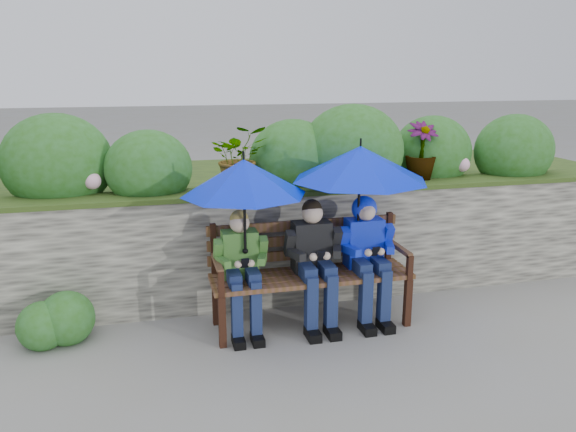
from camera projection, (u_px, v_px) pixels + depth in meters
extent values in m
plane|color=slate|center=(291.00, 336.00, 4.42)|extent=(60.00, 60.00, 0.00)
cube|color=#4C4942|center=(270.00, 247.00, 5.00)|extent=(8.00, 0.40, 1.00)
cube|color=#233718|center=(270.00, 191.00, 4.87)|extent=(8.00, 0.42, 0.04)
cube|color=#233718|center=(247.00, 216.00, 6.13)|extent=(8.00, 2.00, 0.96)
ellipsoid|color=#245615|center=(57.00, 163.00, 4.70)|extent=(0.92, 0.73, 0.83)
ellipsoid|color=#245615|center=(149.00, 169.00, 4.73)|extent=(0.73, 0.59, 0.66)
ellipsoid|color=#245615|center=(293.00, 159.00, 5.11)|extent=(0.80, 0.64, 0.72)
ellipsoid|color=#245615|center=(352.00, 152.00, 5.16)|extent=(0.98, 0.78, 0.88)
ellipsoid|color=#245615|center=(432.00, 152.00, 5.53)|extent=(0.80, 0.64, 0.72)
ellipsoid|color=#245615|center=(514.00, 151.00, 5.60)|extent=(0.81, 0.65, 0.73)
sphere|color=#ECABCB|center=(92.00, 181.00, 4.58)|extent=(0.14, 0.14, 0.14)
sphere|color=#ECABCB|center=(325.00, 171.00, 5.05)|extent=(0.14, 0.14, 0.14)
sphere|color=#ECABCB|center=(462.00, 164.00, 5.38)|extent=(0.14, 0.14, 0.14)
imported|color=#245615|center=(239.00, 157.00, 4.83)|extent=(0.49, 0.43, 0.55)
imported|color=#245615|center=(421.00, 151.00, 5.23)|extent=(0.30, 0.30, 0.54)
sphere|color=#245615|center=(66.00, 318.00, 4.30)|extent=(0.43, 0.43, 0.43)
sphere|color=#245615|center=(42.00, 326.00, 4.22)|extent=(0.38, 0.38, 0.38)
cube|color=black|center=(222.00, 322.00, 4.19)|extent=(0.05, 0.05, 0.40)
cube|color=black|center=(216.00, 301.00, 4.57)|extent=(0.05, 0.05, 0.40)
cube|color=black|center=(408.00, 302.00, 4.55)|extent=(0.05, 0.05, 0.40)
cube|color=black|center=(387.00, 285.00, 4.92)|extent=(0.05, 0.05, 0.40)
cube|color=#53371A|center=(318.00, 284.00, 4.34)|extent=(1.62, 0.09, 0.04)
cube|color=#53371A|center=(314.00, 279.00, 4.45)|extent=(1.62, 0.09, 0.04)
cube|color=#53371A|center=(309.00, 274.00, 4.56)|extent=(1.62, 0.09, 0.04)
cube|color=#53371A|center=(306.00, 269.00, 4.67)|extent=(1.62, 0.09, 0.04)
cube|color=black|center=(214.00, 251.00, 4.48)|extent=(0.04, 0.04, 0.45)
cube|color=#53371A|center=(217.00, 263.00, 4.28)|extent=(0.04, 0.42, 0.04)
cube|color=black|center=(221.00, 285.00, 4.11)|extent=(0.04, 0.04, 0.20)
cube|color=black|center=(389.00, 238.00, 4.83)|extent=(0.04, 0.04, 0.45)
cube|color=#53371A|center=(399.00, 248.00, 4.63)|extent=(0.04, 0.42, 0.04)
cube|color=black|center=(410.00, 267.00, 4.47)|extent=(0.04, 0.04, 0.20)
cube|color=#53371A|center=(304.00, 254.00, 4.69)|extent=(1.62, 0.03, 0.08)
cube|color=#53371A|center=(304.00, 240.00, 4.66)|extent=(1.62, 0.03, 0.08)
cube|color=#53371A|center=(304.00, 225.00, 4.62)|extent=(1.62, 0.03, 0.08)
cube|color=#36761F|center=(240.00, 254.00, 4.41)|extent=(0.28, 0.16, 0.37)
sphere|color=beige|center=(239.00, 223.00, 4.33)|extent=(0.15, 0.15, 0.15)
sphere|color=olive|center=(239.00, 219.00, 4.33)|extent=(0.15, 0.15, 0.15)
cube|color=#0F1742|center=(233.00, 277.00, 4.31)|extent=(0.10, 0.26, 0.10)
cube|color=#0F1742|center=(237.00, 313.00, 4.25)|extent=(0.08, 0.09, 0.49)
cube|color=black|center=(239.00, 341.00, 4.25)|extent=(0.09, 0.18, 0.07)
cube|color=#0F1742|center=(252.00, 275.00, 4.34)|extent=(0.10, 0.26, 0.10)
cube|color=#0F1742|center=(256.00, 311.00, 4.28)|extent=(0.08, 0.09, 0.49)
cube|color=black|center=(257.00, 339.00, 4.29)|extent=(0.09, 0.18, 0.07)
cube|color=#36761F|center=(218.00, 251.00, 4.32)|extent=(0.07, 0.15, 0.21)
cube|color=#36761F|center=(223.00, 262.00, 4.24)|extent=(0.10, 0.17, 0.06)
sphere|color=beige|center=(238.00, 264.00, 4.20)|extent=(0.06, 0.06, 0.06)
cube|color=#36761F|center=(263.00, 248.00, 4.40)|extent=(0.07, 0.15, 0.21)
cube|color=#36761F|center=(262.00, 259.00, 4.31)|extent=(0.10, 0.17, 0.06)
sphere|color=beige|center=(251.00, 263.00, 4.22)|extent=(0.06, 0.06, 0.06)
cube|color=black|center=(245.00, 263.00, 4.20)|extent=(0.06, 0.07, 0.09)
cube|color=black|center=(311.00, 246.00, 4.54)|extent=(0.30, 0.18, 0.41)
sphere|color=beige|center=(312.00, 213.00, 4.45)|extent=(0.17, 0.17, 0.17)
sphere|color=black|center=(312.00, 209.00, 4.46)|extent=(0.16, 0.16, 0.16)
cube|color=#0F1742|center=(306.00, 270.00, 4.43)|extent=(0.11, 0.29, 0.11)
cube|color=#0F1742|center=(311.00, 306.00, 4.36)|extent=(0.09, 0.10, 0.49)
cube|color=black|center=(313.00, 334.00, 4.36)|extent=(0.10, 0.20, 0.07)
cube|color=#0F1742|center=(326.00, 269.00, 4.47)|extent=(0.11, 0.29, 0.11)
cube|color=#0F1742|center=(331.00, 304.00, 4.40)|extent=(0.09, 0.10, 0.49)
cube|color=black|center=(332.00, 332.00, 4.40)|extent=(0.10, 0.20, 0.07)
cube|color=black|center=(290.00, 243.00, 4.44)|extent=(0.07, 0.16, 0.23)
cube|color=black|center=(297.00, 255.00, 4.36)|extent=(0.11, 0.19, 0.06)
sphere|color=beige|center=(313.00, 257.00, 4.31)|extent=(0.06, 0.06, 0.06)
cube|color=black|center=(336.00, 240.00, 4.53)|extent=(0.07, 0.16, 0.23)
cube|color=black|center=(337.00, 252.00, 4.44)|extent=(0.11, 0.19, 0.06)
sphere|color=beige|center=(327.00, 256.00, 4.33)|extent=(0.06, 0.06, 0.06)
cube|color=black|center=(320.00, 256.00, 4.31)|extent=(0.06, 0.07, 0.09)
cube|color=#141BD0|center=(363.00, 242.00, 4.65)|extent=(0.30, 0.18, 0.41)
sphere|color=beige|center=(366.00, 210.00, 4.56)|extent=(0.17, 0.17, 0.17)
sphere|color=#141BD0|center=(364.00, 208.00, 4.59)|extent=(0.21, 0.21, 0.21)
sphere|color=beige|center=(367.00, 213.00, 4.53)|extent=(0.13, 0.13, 0.13)
cube|color=#0F1742|center=(360.00, 266.00, 4.54)|extent=(0.11, 0.28, 0.11)
cube|color=#0F1742|center=(366.00, 301.00, 4.47)|extent=(0.09, 0.10, 0.49)
cube|color=black|center=(367.00, 328.00, 4.47)|extent=(0.10, 0.19, 0.07)
cube|color=#0F1742|center=(378.00, 264.00, 4.58)|extent=(0.11, 0.28, 0.11)
cube|color=#0F1742|center=(384.00, 299.00, 4.51)|extent=(0.09, 0.10, 0.49)
cube|color=black|center=(386.00, 326.00, 4.51)|extent=(0.10, 0.19, 0.07)
cube|color=#141BD0|center=(344.00, 239.00, 4.55)|extent=(0.07, 0.16, 0.23)
cube|color=#141BD0|center=(352.00, 251.00, 4.47)|extent=(0.11, 0.19, 0.06)
sphere|color=beige|center=(368.00, 253.00, 4.42)|extent=(0.06, 0.06, 0.06)
cube|color=#141BD0|center=(387.00, 236.00, 4.64)|extent=(0.07, 0.16, 0.23)
cube|color=#141BD0|center=(390.00, 248.00, 4.54)|extent=(0.11, 0.19, 0.06)
sphere|color=beige|center=(381.00, 252.00, 4.44)|extent=(0.06, 0.06, 0.06)
cube|color=black|center=(375.00, 251.00, 4.42)|extent=(0.06, 0.07, 0.09)
cone|color=#001BDD|center=(244.00, 177.00, 4.16)|extent=(0.96, 0.96, 0.27)
cylinder|color=black|center=(243.00, 155.00, 4.12)|extent=(0.02, 0.02, 0.06)
cylinder|color=black|center=(245.00, 215.00, 4.24)|extent=(0.02, 0.02, 0.58)
sphere|color=black|center=(245.00, 251.00, 4.31)|extent=(0.04, 0.04, 0.04)
cone|color=#001BDD|center=(360.00, 163.00, 4.42)|extent=(1.10, 1.10, 0.28)
cylinder|color=black|center=(361.00, 142.00, 4.38)|extent=(0.02, 0.02, 0.06)
cylinder|color=black|center=(359.00, 201.00, 4.50)|extent=(0.02, 0.02, 0.61)
sphere|color=black|center=(358.00, 238.00, 4.58)|extent=(0.04, 0.04, 0.04)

